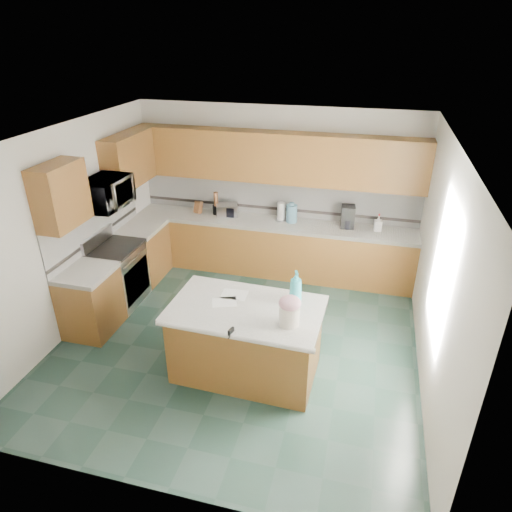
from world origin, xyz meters
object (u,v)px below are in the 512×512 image
(coffee_maker, at_px, (348,217))
(toaster_oven, at_px, (227,210))
(soap_bottle_island, at_px, (296,286))
(island_base, at_px, (246,342))
(treat_jar, at_px, (289,315))
(island_top, at_px, (246,310))
(knife_block, at_px, (198,207))

(coffee_maker, bearing_deg, toaster_oven, 174.85)
(toaster_oven, relative_size, coffee_maker, 0.99)
(toaster_oven, bearing_deg, soap_bottle_island, -74.05)
(toaster_oven, xyz_separation_m, coffee_maker, (1.98, 0.03, 0.07))
(island_base, bearing_deg, treat_jar, -17.95)
(island_base, relative_size, island_top, 0.94)
(treat_jar, distance_m, knife_block, 3.49)
(island_top, xyz_separation_m, toaster_oven, (-1.05, 2.59, 0.13))
(island_base, bearing_deg, island_top, -178.05)
(island_base, bearing_deg, knife_block, 123.01)
(island_base, xyz_separation_m, island_top, (-0.00, 0.00, 0.46))
(island_base, distance_m, island_top, 0.46)
(treat_jar, height_order, knife_block, treat_jar)
(knife_block, bearing_deg, toaster_oven, 16.35)
(soap_bottle_island, xyz_separation_m, knife_block, (-2.08, 2.32, -0.09))
(treat_jar, distance_m, soap_bottle_island, 0.48)
(treat_jar, bearing_deg, knife_block, 147.04)
(treat_jar, bearing_deg, coffee_maker, 102.12)
(island_base, relative_size, soap_bottle_island, 4.21)
(island_top, xyz_separation_m, coffee_maker, (0.93, 2.62, 0.21))
(island_base, relative_size, knife_block, 7.98)
(soap_bottle_island, distance_m, coffee_maker, 2.38)
(island_top, height_order, toaster_oven, toaster_oven)
(knife_block, height_order, coffee_maker, coffee_maker)
(toaster_oven, bearing_deg, treat_jar, -78.48)
(island_base, xyz_separation_m, knife_block, (-1.56, 2.59, 0.59))
(treat_jar, distance_m, coffee_maker, 2.84)
(island_top, xyz_separation_m, soap_bottle_island, (0.52, 0.27, 0.22))
(knife_block, bearing_deg, coffee_maker, 17.04)
(island_base, distance_m, treat_jar, 0.83)
(knife_block, distance_m, toaster_oven, 0.51)
(soap_bottle_island, distance_m, toaster_oven, 2.80)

